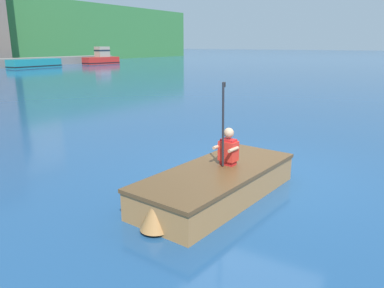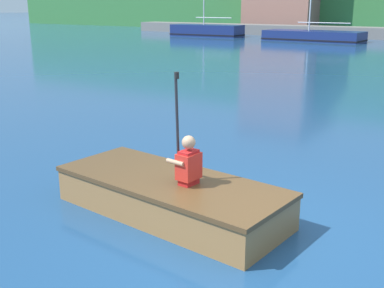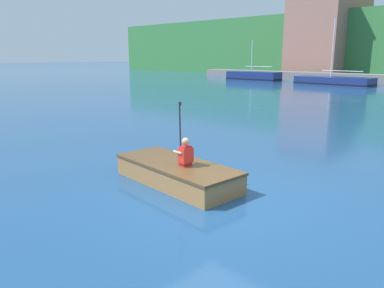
{
  "view_description": "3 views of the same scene",
  "coord_description": "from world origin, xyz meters",
  "px_view_note": "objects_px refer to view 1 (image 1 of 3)",
  "views": [
    {
      "loc": [
        -6.35,
        -2.71,
        2.46
      ],
      "look_at": [
        -1.32,
        0.6,
        0.84
      ],
      "focal_mm": 35.0,
      "sensor_mm": 36.0,
      "label": 1
    },
    {
      "loc": [
        2.23,
        -4.57,
        2.66
      ],
      "look_at": [
        -1.32,
        0.6,
        0.84
      ],
      "focal_mm": 45.0,
      "sensor_mm": 36.0,
      "label": 2
    },
    {
      "loc": [
        4.56,
        -5.53,
        2.85
      ],
      "look_at": [
        -1.32,
        0.6,
        0.84
      ],
      "focal_mm": 35.0,
      "sensor_mm": 36.0,
      "label": 3
    }
  ],
  "objects_px": {
    "rowboat_foreground": "(216,183)",
    "person_paddler": "(228,148)",
    "moored_boat_dock_west_end": "(101,58)",
    "moored_boat_dock_east_inner": "(35,64)"
  },
  "relations": [
    {
      "from": "moored_boat_dock_west_end",
      "to": "moored_boat_dock_east_inner",
      "type": "xyz_separation_m",
      "value": [
        -9.09,
        0.55,
        -0.31
      ]
    },
    {
      "from": "moored_boat_dock_east_inner",
      "to": "person_paddler",
      "type": "distance_m",
      "value": 38.95
    },
    {
      "from": "rowboat_foreground",
      "to": "person_paddler",
      "type": "height_order",
      "value": "person_paddler"
    },
    {
      "from": "rowboat_foreground",
      "to": "moored_boat_dock_west_end",
      "type": "bearing_deg",
      "value": 48.78
    },
    {
      "from": "person_paddler",
      "to": "rowboat_foreground",
      "type": "bearing_deg",
      "value": 175.67
    },
    {
      "from": "moored_boat_dock_west_end",
      "to": "rowboat_foreground",
      "type": "height_order",
      "value": "moored_boat_dock_west_end"
    },
    {
      "from": "rowboat_foreground",
      "to": "person_paddler",
      "type": "relative_size",
      "value": 2.39
    },
    {
      "from": "rowboat_foreground",
      "to": "moored_boat_dock_east_inner",
      "type": "bearing_deg",
      "value": 59.39
    },
    {
      "from": "moored_boat_dock_east_inner",
      "to": "rowboat_foreground",
      "type": "xyz_separation_m",
      "value": [
        -19.91,
        -33.65,
        -0.14
      ]
    },
    {
      "from": "moored_boat_dock_west_end",
      "to": "person_paddler",
      "type": "distance_m",
      "value": 43.8
    }
  ]
}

